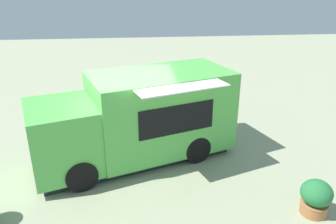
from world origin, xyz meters
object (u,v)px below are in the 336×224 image
object	(u,v)px
food_truck	(139,120)
person_customer	(222,100)
planter_flowering_near	(119,94)
planter_flowering_far	(316,197)

from	to	relation	value
food_truck	person_customer	xyz separation A→B (m)	(-3.28, -3.43, -0.82)
person_customer	planter_flowering_near	distance (m)	4.04
food_truck	person_customer	world-z (taller)	food_truck
food_truck	planter_flowering_far	bearing A→B (deg)	142.45
person_customer	planter_flowering_near	size ratio (longest dim) A/B	0.95
person_customer	planter_flowering_far	bearing A→B (deg)	93.79
planter_flowering_near	food_truck	bearing A→B (deg)	99.62
person_customer	planter_flowering_far	world-z (taller)	person_customer
food_truck	planter_flowering_near	xyz separation A→B (m)	(0.70, -4.13, -0.68)
person_customer	planter_flowering_near	world-z (taller)	planter_flowering_near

